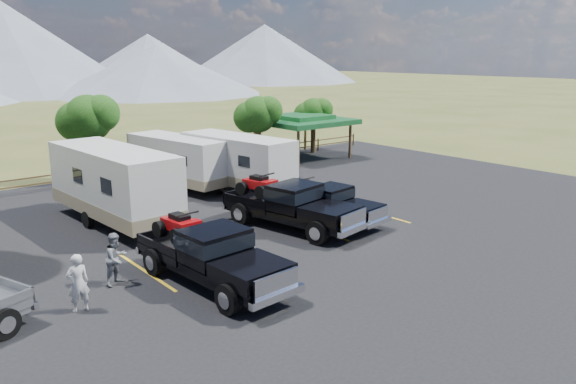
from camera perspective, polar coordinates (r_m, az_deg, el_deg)
ground at (r=21.30m, az=4.84°, el=-7.05°), size 320.00×320.00×0.00m
asphalt_lot at (r=23.40m, az=-0.29°, el=-4.99°), size 44.00×34.00×0.04m
stall_lines at (r=24.13m, az=-1.80°, el=-4.34°), size 12.12×5.50×0.01m
tree_ne_a at (r=38.93m, az=-3.09°, el=7.85°), size 3.11×2.92×4.76m
tree_ne_b at (r=43.51m, az=2.56°, el=8.03°), size 2.77×2.59×4.27m
tree_north at (r=35.47m, az=-19.68°, el=7.03°), size 3.46×3.24×5.25m
rail_fence at (r=37.03m, az=-13.14°, el=2.68°), size 36.12×0.12×1.00m
pavilion at (r=41.49m, az=1.45°, el=7.28°), size 6.20×6.20×3.22m
rig_left at (r=19.03m, az=-7.90°, el=-6.22°), size 2.70×6.72×2.20m
rig_center at (r=24.77m, az=0.17°, el=-1.23°), size 3.36×7.04×2.26m
rig_right at (r=25.83m, az=3.95°, el=-1.04°), size 2.57×5.84×1.89m
trailer_left at (r=26.36m, az=-17.27°, el=0.68°), size 3.09×9.99×3.46m
trailer_center at (r=32.62m, az=-11.04°, el=3.06°), size 3.33×8.58×2.97m
trailer_right at (r=31.49m, az=-5.19°, el=3.02°), size 3.30×9.00×3.11m
person_a at (r=18.07m, az=-20.57°, el=-8.64°), size 0.68×0.46×1.82m
person_b at (r=19.73m, az=-17.05°, el=-6.49°), size 1.07×0.97×1.79m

